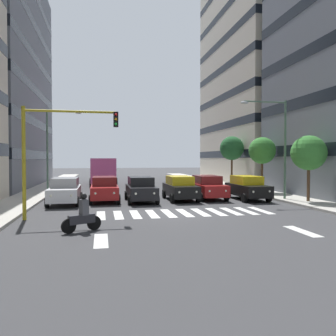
# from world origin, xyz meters

# --- Properties ---
(ground_plane) EXTENTS (180.00, 180.00, 0.00)m
(ground_plane) POSITION_xyz_m (0.00, 0.00, 0.00)
(ground_plane) COLOR #38383A
(sidewalk_left) EXTENTS (2.66, 90.00, 0.15)m
(sidewalk_left) POSITION_xyz_m (-9.41, 0.00, 0.07)
(sidewalk_left) COLOR #B2ADA3
(sidewalk_left) RESTS_ON ground_plane
(building_left_block_0) EXTENTS (9.98, 18.65, 28.08)m
(building_left_block_0) POSITION_xyz_m (-15.71, -22.19, 14.04)
(building_left_block_0) COLOR beige
(building_left_block_0) RESTS_ON ground_plane
(crosswalk_markings) EXTENTS (10.35, 2.80, 0.01)m
(crosswalk_markings) POSITION_xyz_m (-0.00, 0.00, 0.00)
(crosswalk_markings) COLOR silver
(crosswalk_markings) RESTS_ON ground_plane
(lane_arrow_0) EXTENTS (0.50, 2.20, 0.01)m
(lane_arrow_0) POSITION_xyz_m (-4.04, 5.50, 0.00)
(lane_arrow_0) COLOR silver
(lane_arrow_0) RESTS_ON ground_plane
(lane_arrow_1) EXTENTS (0.50, 2.20, 0.01)m
(lane_arrow_1) POSITION_xyz_m (4.04, 5.50, 0.00)
(lane_arrow_1) COLOR silver
(lane_arrow_1) RESTS_ON ground_plane
(car_0) EXTENTS (2.02, 4.44, 1.72)m
(car_0) POSITION_xyz_m (-6.33, -4.87, 0.89)
(car_0) COLOR black
(car_0) RESTS_ON ground_plane
(car_1) EXTENTS (2.02, 4.44, 1.72)m
(car_1) POSITION_xyz_m (-3.65, -5.84, 0.89)
(car_1) COLOR maroon
(car_1) RESTS_ON ground_plane
(car_2) EXTENTS (2.02, 4.44, 1.72)m
(car_2) POSITION_xyz_m (-1.50, -5.52, 0.89)
(car_2) COLOR black
(car_2) RESTS_ON ground_plane
(car_3) EXTENTS (2.02, 4.44, 1.72)m
(car_3) POSITION_xyz_m (1.36, -5.13, 0.89)
(car_3) COLOR black
(car_3) RESTS_ON ground_plane
(car_4) EXTENTS (2.02, 4.44, 1.72)m
(car_4) POSITION_xyz_m (3.82, -5.80, 0.89)
(car_4) COLOR maroon
(car_4) RESTS_ON ground_plane
(car_5) EXTENTS (2.02, 4.44, 1.72)m
(car_5) POSITION_xyz_m (6.35, -4.91, 0.89)
(car_5) COLOR silver
(car_5) RESTS_ON ground_plane
(bus_behind_traffic) EXTENTS (2.78, 10.50, 3.00)m
(bus_behind_traffic) POSITION_xyz_m (3.82, -20.77, 1.86)
(bus_behind_traffic) COLOR #DB5193
(bus_behind_traffic) RESTS_ON ground_plane
(motorcycle_with_rider) EXTENTS (1.55, 0.89, 1.57)m
(motorcycle_with_rider) POSITION_xyz_m (4.78, 3.86, 0.65)
(motorcycle_with_rider) COLOR black
(motorcycle_with_rider) RESTS_ON ground_plane
(traffic_light_gantry) EXTENTS (4.61, 0.36, 5.50)m
(traffic_light_gantry) POSITION_xyz_m (6.35, 0.62, 3.72)
(traffic_light_gantry) COLOR #AD991E
(traffic_light_gantry) RESTS_ON ground_plane
(street_lamp_left) EXTENTS (3.43, 0.28, 6.90)m
(street_lamp_left) POSITION_xyz_m (-8.08, -3.80, 4.45)
(street_lamp_left) COLOR #4C6B56
(street_lamp_left) RESTS_ON sidewalk_left
(street_lamp_right) EXTENTS (3.03, 0.28, 7.16)m
(street_lamp_right) POSITION_xyz_m (8.18, -13.28, 4.54)
(street_lamp_right) COLOR #4C6B56
(street_lamp_right) RESTS_ON sidewalk_right
(street_tree_0) EXTENTS (2.31, 2.31, 4.36)m
(street_tree_0) POSITION_xyz_m (-9.48, -2.22, 3.34)
(street_tree_0) COLOR #513823
(street_tree_0) RESTS_ON sidewalk_left
(street_tree_1) EXTENTS (2.27, 2.27, 4.65)m
(street_tree_1) POSITION_xyz_m (-9.39, -8.65, 3.64)
(street_tree_1) COLOR #513823
(street_tree_1) RESTS_ON sidewalk_left
(street_tree_2) EXTENTS (2.51, 2.51, 5.17)m
(street_tree_2) POSITION_xyz_m (-9.43, -15.54, 4.05)
(street_tree_2) COLOR #513823
(street_tree_2) RESTS_ON sidewalk_left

